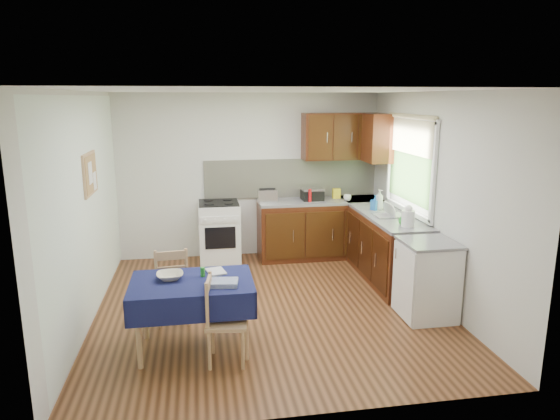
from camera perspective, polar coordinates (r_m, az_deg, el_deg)
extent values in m
plane|color=#432512|center=(6.03, -1.17, -10.99)|extent=(4.20, 4.20, 0.00)
cube|color=white|center=(5.52, -1.29, 13.48)|extent=(4.00, 4.20, 0.02)
cube|color=silver|center=(7.70, -3.48, 3.92)|extent=(4.00, 0.02, 2.50)
cube|color=silver|center=(3.65, 3.54, -6.11)|extent=(4.00, 0.02, 2.50)
cube|color=white|center=(5.72, -21.46, -0.04)|extent=(0.02, 4.20, 2.50)
cube|color=silver|center=(6.25, 17.24, 1.30)|extent=(0.02, 4.20, 2.50)
cube|color=black|center=(7.76, 4.58, -2.22)|extent=(1.90, 0.60, 0.86)
cube|color=black|center=(6.90, 12.16, -4.38)|extent=(0.60, 1.70, 0.86)
cube|color=slate|center=(7.65, 4.64, 1.04)|extent=(1.90, 0.60, 0.04)
cube|color=slate|center=(6.78, 12.33, -0.75)|extent=(0.60, 1.70, 0.04)
cube|color=slate|center=(7.84, 9.25, 1.18)|extent=(0.60, 0.60, 0.04)
cube|color=beige|center=(7.79, 1.31, 3.67)|extent=(2.70, 0.02, 0.60)
cube|color=black|center=(7.73, 7.08, 8.36)|extent=(1.20, 0.35, 0.70)
cube|color=black|center=(7.46, 11.18, 8.07)|extent=(0.35, 0.50, 0.70)
cube|color=white|center=(7.54, -6.94, -2.56)|extent=(0.60, 0.60, 0.90)
cube|color=black|center=(7.43, -7.04, 0.82)|extent=(0.58, 0.58, 0.02)
cube|color=black|center=(7.24, -6.83, -3.19)|extent=(0.44, 0.01, 0.32)
cube|color=#2E4E20|center=(6.83, 14.66, 4.52)|extent=(0.01, 1.40, 0.85)
cube|color=white|center=(6.76, 14.85, 9.97)|extent=(0.04, 1.48, 0.06)
cube|color=white|center=(6.92, 14.29, 0.00)|extent=(0.04, 1.48, 0.06)
cube|color=#CCBC8D|center=(6.77, 14.63, 8.12)|extent=(0.02, 1.36, 0.44)
cube|color=white|center=(5.86, 16.46, -7.78)|extent=(0.55, 0.58, 0.85)
cube|color=slate|center=(5.73, 16.74, -3.60)|extent=(0.58, 0.60, 0.03)
cube|color=tan|center=(5.95, -20.92, 3.89)|extent=(0.02, 0.62, 0.47)
cube|color=#A07D43|center=(5.94, -20.78, 3.90)|extent=(0.01, 0.56, 0.41)
cube|color=white|center=(5.86, -20.85, 3.98)|extent=(0.00, 0.18, 0.24)
cube|color=white|center=(6.07, -20.40, 3.15)|extent=(0.00, 0.15, 0.20)
cube|color=#121042|center=(4.92, -10.06, -8.15)|extent=(1.13, 0.75, 0.03)
cube|color=#121042|center=(4.60, -10.03, -11.20)|extent=(1.17, 0.02, 0.26)
cube|color=#121042|center=(5.32, -9.98, -7.83)|extent=(1.17, 0.02, 0.26)
cube|color=#121042|center=(5.00, -16.70, -9.55)|extent=(0.02, 0.79, 0.26)
cube|color=#121042|center=(4.98, -3.28, -9.11)|extent=(0.02, 0.79, 0.26)
cylinder|color=tan|center=(4.82, -15.86, -13.50)|extent=(0.05, 0.05, 0.68)
cylinder|color=tan|center=(4.80, -3.95, -13.12)|extent=(0.05, 0.05, 0.68)
cylinder|color=tan|center=(5.35, -15.18, -10.71)|extent=(0.05, 0.05, 0.68)
cylinder|color=tan|center=(5.34, -4.58, -10.36)|extent=(0.05, 0.05, 0.68)
cube|color=tan|center=(5.66, -12.27, -8.42)|extent=(0.42, 0.42, 0.04)
cube|color=tan|center=(5.39, -12.34, -5.85)|extent=(0.35, 0.06, 0.28)
cylinder|color=tan|center=(5.89, -10.70, -9.66)|extent=(0.03, 0.03, 0.41)
cylinder|color=tan|center=(5.88, -13.79, -9.85)|extent=(0.03, 0.03, 0.41)
cylinder|color=tan|center=(5.60, -10.46, -10.86)|extent=(0.03, 0.03, 0.41)
cylinder|color=tan|center=(5.59, -13.71, -11.06)|extent=(0.03, 0.03, 0.41)
cube|color=tan|center=(4.75, -6.09, -12.62)|extent=(0.42, 0.42, 0.04)
cube|color=tan|center=(4.65, -8.16, -9.14)|extent=(0.07, 0.34, 0.27)
cylinder|color=tan|center=(4.70, -4.27, -15.61)|extent=(0.03, 0.03, 0.40)
cylinder|color=tan|center=(4.97, -4.12, -13.96)|extent=(0.03, 0.03, 0.40)
cylinder|color=tan|center=(4.72, -8.06, -15.56)|extent=(0.03, 0.03, 0.40)
cylinder|color=tan|center=(4.99, -7.67, -13.92)|extent=(0.03, 0.03, 0.40)
cube|color=silver|center=(7.41, -1.46, 1.62)|extent=(0.28, 0.18, 0.20)
cube|color=black|center=(7.39, -1.47, 2.45)|extent=(0.24, 0.02, 0.02)
cube|color=black|center=(7.62, 3.71, 1.72)|extent=(0.32, 0.27, 0.15)
cube|color=silver|center=(7.60, 3.72, 2.42)|extent=(0.32, 0.27, 0.03)
cylinder|color=red|center=(7.45, 3.45, 1.66)|extent=(0.04, 0.04, 0.20)
cube|color=yellow|center=(7.76, 6.47, 1.89)|extent=(0.13, 0.10, 0.15)
cube|color=gray|center=(6.71, 12.38, -0.63)|extent=(0.38, 0.29, 0.02)
cylinder|color=white|center=(6.69, 12.41, 0.05)|extent=(0.05, 0.18, 0.18)
cylinder|color=white|center=(6.22, 14.43, -0.96)|extent=(0.16, 0.16, 0.20)
sphere|color=white|center=(6.19, 14.49, 0.11)|extent=(0.10, 0.10, 0.10)
imported|color=white|center=(7.61, 7.71, 1.40)|extent=(0.15, 0.15, 0.09)
imported|color=white|center=(7.04, 11.28, 1.15)|extent=(0.15, 0.15, 0.28)
imported|color=blue|center=(7.04, 10.81, 0.85)|extent=(0.13, 0.13, 0.21)
imported|color=green|center=(6.29, 13.91, -1.00)|extent=(0.13, 0.13, 0.15)
imported|color=beige|center=(4.99, -12.47, -7.37)|extent=(0.28, 0.28, 0.06)
imported|color=white|center=(5.08, -8.27, -7.10)|extent=(0.22, 0.26, 0.02)
cylinder|color=#248626|center=(5.00, -8.83, -7.00)|extent=(0.05, 0.05, 0.09)
cube|color=navy|center=(4.76, -6.41, -8.26)|extent=(0.28, 0.23, 0.05)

